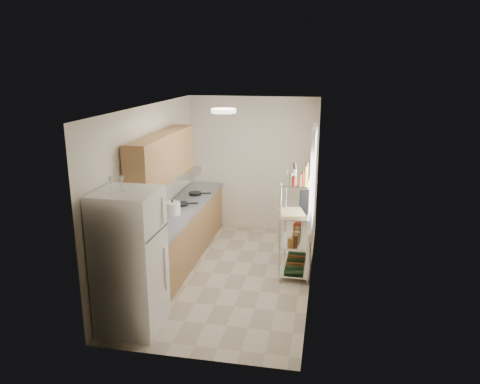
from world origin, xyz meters
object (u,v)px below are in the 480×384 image
object	(u,v)px
refrigerator	(130,261)
espresso_machine	(305,196)
frying_pan_large	(181,204)
rice_cooker	(172,208)
cutting_board	(292,213)

from	to	relation	value
refrigerator	espresso_machine	xyz separation A→B (m)	(1.98, 2.31, 0.28)
frying_pan_large	espresso_machine	xyz separation A→B (m)	(2.05, 0.04, 0.24)
rice_cooker	cutting_board	distance (m)	1.86
frying_pan_large	cutting_board	xyz separation A→B (m)	(1.88, -0.44, 0.11)
refrigerator	cutting_board	distance (m)	2.57
refrigerator	frying_pan_large	world-z (taller)	refrigerator
refrigerator	frying_pan_large	bearing A→B (deg)	91.89
refrigerator	espresso_machine	size ratio (longest dim) A/B	5.70
rice_cooker	frying_pan_large	xyz separation A→B (m)	(-0.02, 0.50, -0.08)
refrigerator	frying_pan_large	distance (m)	2.27
refrigerator	rice_cooker	world-z (taller)	refrigerator
frying_pan_large	espresso_machine	distance (m)	2.07
rice_cooker	espresso_machine	bearing A→B (deg)	14.84
refrigerator	frying_pan_large	xyz separation A→B (m)	(-0.07, 2.27, 0.04)
frying_pan_large	espresso_machine	world-z (taller)	espresso_machine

